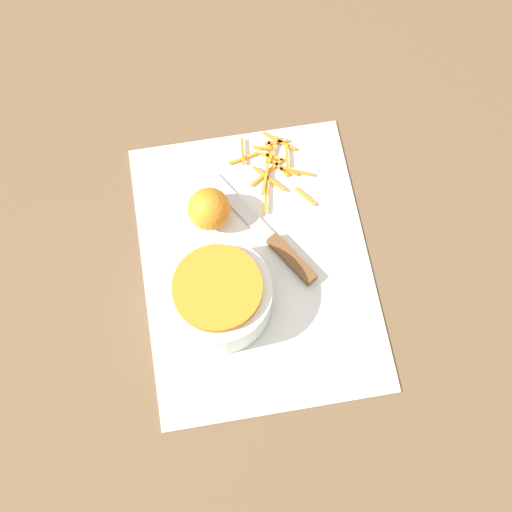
% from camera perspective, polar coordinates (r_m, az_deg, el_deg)
% --- Properties ---
extents(ground_plane, '(4.00, 4.00, 0.00)m').
position_cam_1_polar(ground_plane, '(1.15, 0.00, -0.65)').
color(ground_plane, brown).
extents(cutting_board, '(0.48, 0.36, 0.01)m').
position_cam_1_polar(cutting_board, '(1.14, 0.00, -0.60)').
color(cutting_board, silver).
rests_on(cutting_board, ground_plane).
extents(bowl_speckled, '(0.16, 0.16, 0.08)m').
position_cam_1_polar(bowl_speckled, '(1.08, -3.02, -3.16)').
color(bowl_speckled, silver).
rests_on(bowl_speckled, cutting_board).
extents(knife, '(0.22, 0.15, 0.02)m').
position_cam_1_polar(knife, '(1.15, 1.87, 0.76)').
color(knife, brown).
rests_on(knife, cutting_board).
extents(orange_left, '(0.07, 0.07, 0.07)m').
position_cam_1_polar(orange_left, '(1.14, -3.78, 3.77)').
color(orange_left, orange).
rests_on(orange_left, cutting_board).
extents(peel_pile, '(0.16, 0.14, 0.01)m').
position_cam_1_polar(peel_pile, '(1.21, 1.31, 7.29)').
color(peel_pile, orange).
rests_on(peel_pile, cutting_board).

